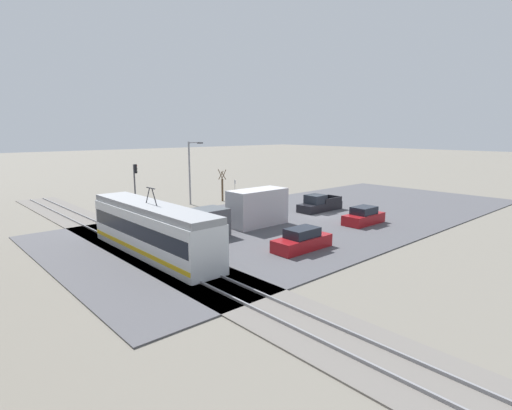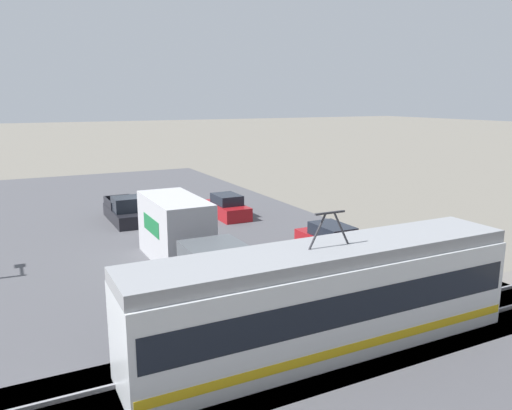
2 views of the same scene
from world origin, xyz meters
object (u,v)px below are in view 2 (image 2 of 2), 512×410
Objects in this scene: pickup_truck at (126,212)px; sedan_car_0 at (227,208)px; light_rail_tram at (327,299)px; box_truck at (183,237)px; sedan_car_1 at (332,242)px.

sedan_car_0 is at bearing 164.82° from pickup_truck.
light_rail_tram is at bearing -103.77° from sedan_car_0.
box_truck is at bearing -124.83° from sedan_car_0.
box_truck is at bearing 169.29° from sedan_car_1.
box_truck is 7.94m from sedan_car_1.
sedan_car_1 is (-8.24, 12.11, -0.02)m from pickup_truck.
pickup_truck is (0.49, -10.65, -0.83)m from box_truck.
box_truck is 1.97× the size of sedan_car_1.
light_rail_tram is at bearing 98.98° from box_truck.
box_truck reaches higher than sedan_car_0.
sedan_car_0 is at bearing -124.83° from box_truck.
light_rail_tram reaches higher than sedan_car_1.
sedan_car_0 reaches higher than sedan_car_1.
sedan_car_0 is (-6.15, -8.84, -0.85)m from box_truck.
light_rail_tram reaches higher than box_truck.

